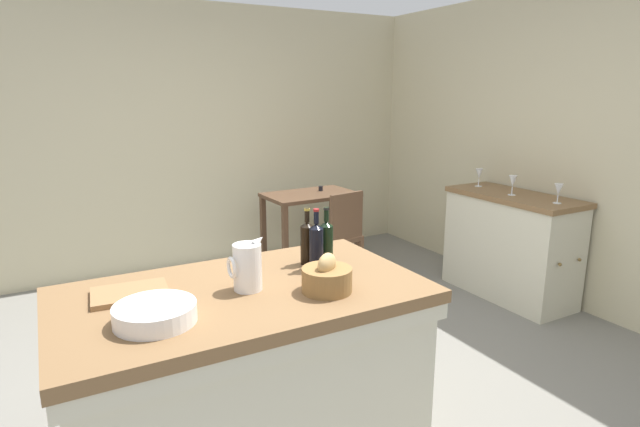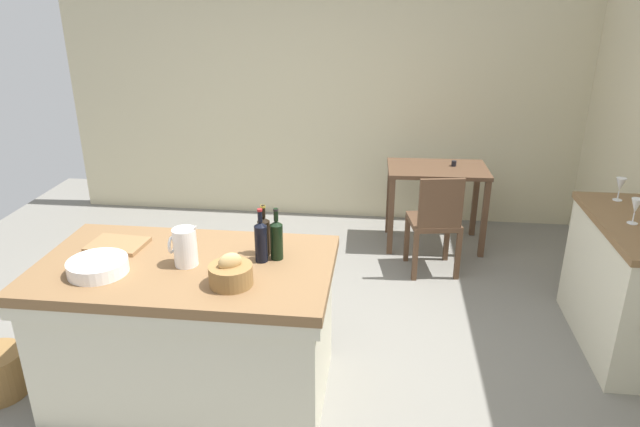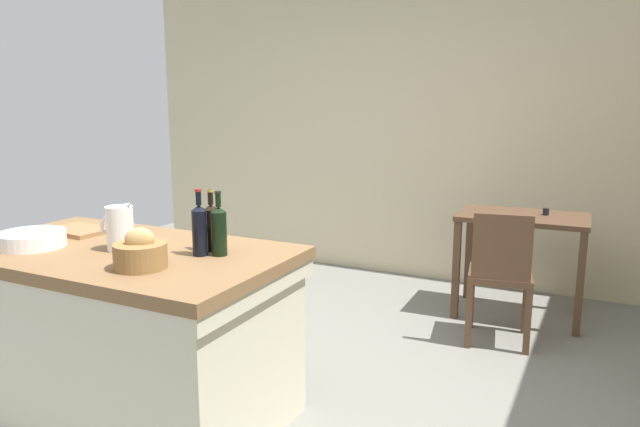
% 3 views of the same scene
% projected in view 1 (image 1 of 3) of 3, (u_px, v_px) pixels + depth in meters
% --- Properties ---
extents(ground_plane, '(6.76, 6.76, 0.00)m').
position_uv_depth(ground_plane, '(297.00, 385.00, 3.12)').
color(ground_plane, slate).
extents(wall_back, '(5.32, 0.12, 2.60)m').
position_uv_depth(wall_back, '(179.00, 139.00, 5.03)').
color(wall_back, beige).
rests_on(wall_back, ground).
extents(wall_right, '(0.12, 5.20, 2.60)m').
position_uv_depth(wall_right, '(589.00, 151.00, 4.04)').
color(wall_right, beige).
rests_on(wall_right, ground).
extents(island_table, '(1.67, 0.95, 0.87)m').
position_uv_depth(island_table, '(246.00, 367.00, 2.43)').
color(island_table, brown).
rests_on(island_table, ground).
extents(side_cabinet, '(0.52, 1.16, 0.91)m').
position_uv_depth(side_cabinet, '(510.00, 245.00, 4.41)').
color(side_cabinet, brown).
rests_on(side_cabinet, ground).
extents(writing_desk, '(0.92, 0.59, 0.82)m').
position_uv_depth(writing_desk, '(310.00, 205.00, 5.12)').
color(writing_desk, '#513826').
rests_on(writing_desk, ground).
extents(wooden_chair, '(0.46, 0.46, 0.89)m').
position_uv_depth(wooden_chair, '(337.00, 235.00, 4.62)').
color(wooden_chair, '#513826').
rests_on(wooden_chair, ground).
extents(pitcher, '(0.17, 0.13, 0.26)m').
position_uv_depth(pitcher, '(247.00, 267.00, 2.31)').
color(pitcher, white).
rests_on(pitcher, island_table).
extents(wash_bowl, '(0.32, 0.32, 0.08)m').
position_uv_depth(wash_bowl, '(155.00, 314.00, 1.99)').
color(wash_bowl, white).
rests_on(wash_bowl, island_table).
extents(bread_basket, '(0.23, 0.23, 0.18)m').
position_uv_depth(bread_basket, '(327.00, 278.00, 2.30)').
color(bread_basket, olive).
rests_on(bread_basket, island_table).
extents(cutting_board, '(0.34, 0.26, 0.02)m').
position_uv_depth(cutting_board, '(130.00, 293.00, 2.26)').
color(cutting_board, olive).
rests_on(cutting_board, island_table).
extents(wine_bottle_dark, '(0.07, 0.07, 0.31)m').
position_uv_depth(wine_bottle_dark, '(326.00, 242.00, 2.65)').
color(wine_bottle_dark, black).
rests_on(wine_bottle_dark, island_table).
extents(wine_bottle_amber, '(0.07, 0.07, 0.30)m').
position_uv_depth(wine_bottle_amber, '(307.00, 242.00, 2.66)').
color(wine_bottle_amber, black).
rests_on(wine_bottle_amber, island_table).
extents(wine_bottle_green, '(0.07, 0.07, 0.32)m').
position_uv_depth(wine_bottle_green, '(316.00, 245.00, 2.58)').
color(wine_bottle_green, black).
rests_on(wine_bottle_green, island_table).
extents(wine_glass_far_left, '(0.07, 0.07, 0.15)m').
position_uv_depth(wine_glass_far_left, '(558.00, 190.00, 3.92)').
color(wine_glass_far_left, white).
rests_on(wine_glass_far_left, side_cabinet).
extents(wine_glass_left, '(0.07, 0.07, 0.17)m').
position_uv_depth(wine_glass_left, '(513.00, 182.00, 4.23)').
color(wine_glass_left, white).
rests_on(wine_glass_left, side_cabinet).
extents(wine_glass_middle, '(0.07, 0.07, 0.16)m').
position_uv_depth(wine_glass_middle, '(479.00, 174.00, 4.62)').
color(wine_glass_middle, white).
rests_on(wine_glass_middle, side_cabinet).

